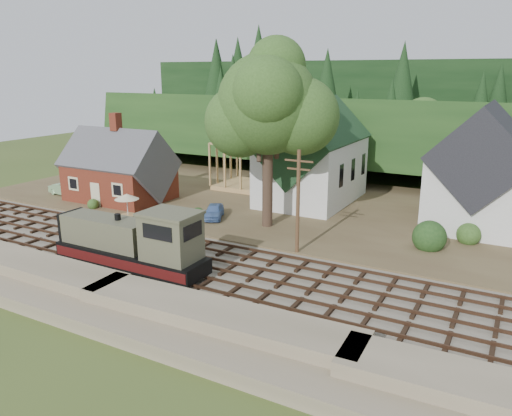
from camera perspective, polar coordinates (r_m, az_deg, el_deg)
The scene contains 18 objects.
ground at distance 36.93m, azimuth -8.73°, elevation -6.06°, with size 140.00×140.00×0.00m, color #384C1E.
embankment at distance 31.23m, azimuth -18.35°, elevation -10.84°, with size 64.00×5.00×1.60m, color #7F7259.
railroad_bed at distance 36.90m, azimuth -8.73°, elevation -5.94°, with size 64.00×11.00×0.16m, color #726B5B.
village_flat at distance 51.58m, azimuth 3.42°, elevation 0.48°, with size 64.00×26.00×0.30m, color brown.
hillside at distance 73.52m, azimuth 11.50°, elevation 4.57°, with size 70.00×28.00×8.00m, color #1E3F19.
ridge at distance 88.73m, azimuth 14.64°, elevation 6.20°, with size 80.00×20.00×12.00m, color black.
depot at distance 54.23m, azimuth -15.35°, elevation 4.01°, with size 10.80×7.41×9.00m.
church at distance 51.24m, azimuth 6.35°, elevation 6.07°, with size 8.40×15.17×13.00m.
farmhouse at distance 47.00m, azimuth 24.35°, elevation 3.56°, with size 8.40×10.80×10.60m.
timber_frame at distance 57.05m, azimuth -0.27°, elevation 5.16°, with size 8.20×6.20×6.99m.
lattice_tower at distance 61.56m, azimuth 2.50°, elevation 12.24°, with size 3.20×3.20×12.12m.
big_tree at distance 41.91m, azimuth 1.63°, elevation 11.04°, with size 10.90×8.40×14.70m.
telegraph_pole_near at distance 36.46m, azimuth 4.82°, elevation 0.81°, with size 2.20×0.28×8.00m.
locomotive at distance 34.95m, azimuth -13.69°, elevation -4.01°, with size 11.40×2.85×4.58m.
car_blue at distance 45.96m, azimuth -4.83°, elevation -0.37°, with size 1.55×3.85×1.31m, color #587FBD.
car_green at distance 58.27m, azimuth -21.08°, elevation 1.99°, with size 1.34×3.84×1.27m, color #80AE78.
car_red at distance 47.00m, azimuth 26.37°, elevation -1.73°, with size 1.83×3.98×1.11m, color red.
patio_set at distance 46.44m, azimuth -14.56°, elevation 1.14°, with size 2.17×2.17×2.42m.
Camera 1 is at (21.21, -27.11, 13.38)m, focal length 35.00 mm.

